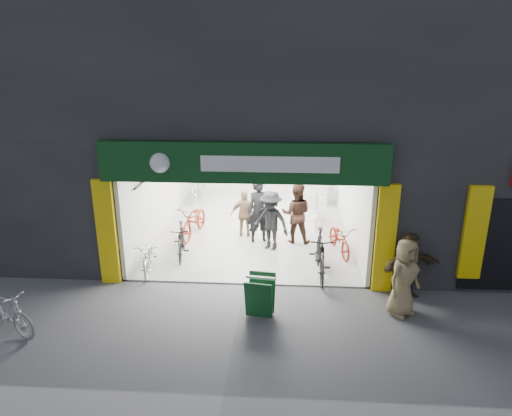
# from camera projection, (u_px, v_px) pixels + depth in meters

# --- Properties ---
(ground) EXTENTS (60.00, 60.00, 0.00)m
(ground) POSITION_uv_depth(u_px,v_px,m) (244.00, 285.00, 11.05)
(ground) COLOR #56565B
(ground) RESTS_ON ground
(building) EXTENTS (17.00, 10.27, 8.00)m
(building) POSITION_uv_depth(u_px,v_px,m) (286.00, 88.00, 14.36)
(building) COLOR #232326
(building) RESTS_ON ground
(bike_left_front) EXTENTS (0.84, 1.69, 0.85)m
(bike_left_front) POSITION_uv_depth(u_px,v_px,m) (149.00, 256.00, 11.64)
(bike_left_front) COLOR silver
(bike_left_front) RESTS_ON ground
(bike_left_midfront) EXTENTS (0.68, 1.64, 0.95)m
(bike_left_midfront) POSITION_uv_depth(u_px,v_px,m) (181.00, 241.00, 12.42)
(bike_left_midfront) COLOR black
(bike_left_midfront) RESTS_ON ground
(bike_left_midback) EXTENTS (0.96, 2.02, 1.02)m
(bike_left_midback) POSITION_uv_depth(u_px,v_px,m) (194.00, 220.00, 13.91)
(bike_left_midback) COLOR maroon
(bike_left_midback) RESTS_ON ground
(bike_left_back) EXTENTS (0.70, 1.92, 1.13)m
(bike_left_back) POSITION_uv_depth(u_px,v_px,m) (199.00, 186.00, 17.44)
(bike_left_back) COLOR silver
(bike_left_back) RESTS_ON ground
(bike_right_front) EXTENTS (0.57, 1.95, 1.17)m
(bike_right_front) POSITION_uv_depth(u_px,v_px,m) (320.00, 254.00, 11.32)
(bike_right_front) COLOR black
(bike_right_front) RESTS_ON ground
(bike_right_mid) EXTENTS (0.92, 1.76, 0.88)m
(bike_right_mid) POSITION_uv_depth(u_px,v_px,m) (340.00, 239.00, 12.69)
(bike_right_mid) COLOR maroon
(bike_right_mid) RESTS_ON ground
(bike_right_back) EXTENTS (0.62, 1.86, 1.10)m
(bike_right_back) POSITION_uv_depth(u_px,v_px,m) (316.00, 208.00, 14.91)
(bike_right_back) COLOR silver
(bike_right_back) RESTS_ON ground
(parked_bike) EXTENTS (1.67, 1.06, 0.97)m
(parked_bike) POSITION_uv_depth(u_px,v_px,m) (5.00, 312.00, 8.95)
(parked_bike) COLOR #A1A2A6
(parked_bike) RESTS_ON ground
(customer_a) EXTENTS (0.81, 0.65, 1.92)m
(customer_a) POSITION_uv_depth(u_px,v_px,m) (259.00, 211.00, 13.31)
(customer_a) COLOR black
(customer_a) RESTS_ON ground
(customer_b) EXTENTS (0.93, 0.76, 1.81)m
(customer_b) POSITION_uv_depth(u_px,v_px,m) (296.00, 214.00, 13.29)
(customer_b) COLOR #39221A
(customer_b) RESTS_ON ground
(customer_c) EXTENTS (1.30, 1.10, 1.74)m
(customer_c) POSITION_uv_depth(u_px,v_px,m) (271.00, 221.00, 12.78)
(customer_c) COLOR black
(customer_c) RESTS_ON ground
(customer_d) EXTENTS (0.88, 0.40, 1.48)m
(customer_d) POSITION_uv_depth(u_px,v_px,m) (245.00, 214.00, 13.76)
(customer_d) COLOR #946F56
(customer_d) RESTS_ON ground
(pedestrian_near) EXTENTS (0.99, 0.94, 1.70)m
(pedestrian_near) POSITION_uv_depth(u_px,v_px,m) (404.00, 278.00, 9.54)
(pedestrian_near) COLOR olive
(pedestrian_near) RESTS_ON ground
(pedestrian_far) EXTENTS (1.52, 1.01, 1.57)m
(pedestrian_far) POSITION_uv_depth(u_px,v_px,m) (408.00, 266.00, 10.25)
(pedestrian_far) COLOR #3A2B1A
(pedestrian_far) RESTS_ON ground
(sandwich_board) EXTENTS (0.65, 0.66, 0.89)m
(sandwich_board) POSITION_uv_depth(u_px,v_px,m) (260.00, 295.00, 9.57)
(sandwich_board) COLOR #10431D
(sandwich_board) RESTS_ON ground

